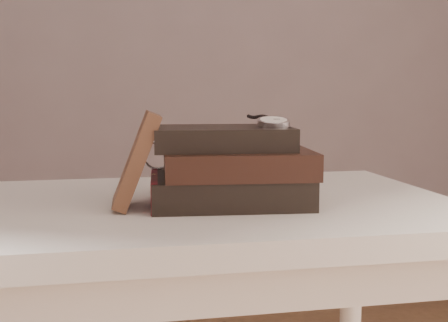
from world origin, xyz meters
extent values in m
cube|color=beige|center=(0.00, 0.35, 0.73)|extent=(1.00, 0.60, 0.04)
cube|color=white|center=(0.00, 0.35, 0.67)|extent=(0.88, 0.49, 0.08)
cube|color=black|center=(0.09, 0.31, 0.77)|extent=(0.28, 0.21, 0.05)
cube|color=#F3EAC7|center=(0.10, 0.31, 0.77)|extent=(0.27, 0.19, 0.04)
cube|color=gold|center=(-0.03, 0.34, 0.77)|extent=(0.01, 0.01, 0.05)
cube|color=#650912|center=(-0.03, 0.32, 0.77)|extent=(0.03, 0.17, 0.05)
cube|color=black|center=(0.10, 0.30, 0.82)|extent=(0.26, 0.19, 0.04)
cube|color=#F3EAC7|center=(0.11, 0.30, 0.82)|extent=(0.25, 0.18, 0.03)
cube|color=gold|center=(-0.01, 0.33, 0.82)|extent=(0.01, 0.01, 0.05)
cube|color=black|center=(0.08, 0.32, 0.86)|extent=(0.25, 0.18, 0.04)
cube|color=#F3EAC7|center=(0.09, 0.32, 0.86)|extent=(0.24, 0.17, 0.03)
cube|color=gold|center=(-0.03, 0.35, 0.86)|extent=(0.01, 0.01, 0.04)
cube|color=#3E2418|center=(-0.06, 0.30, 0.83)|extent=(0.09, 0.10, 0.16)
cylinder|color=silver|center=(0.16, 0.28, 0.89)|extent=(0.06, 0.06, 0.02)
cylinder|color=white|center=(0.16, 0.28, 0.90)|extent=(0.05, 0.05, 0.01)
torus|color=silver|center=(0.16, 0.28, 0.89)|extent=(0.06, 0.06, 0.01)
cylinder|color=silver|center=(0.17, 0.31, 0.89)|extent=(0.01, 0.01, 0.01)
cube|color=black|center=(0.16, 0.29, 0.90)|extent=(0.00, 0.02, 0.00)
cube|color=black|center=(0.17, 0.28, 0.90)|extent=(0.01, 0.00, 0.00)
sphere|color=black|center=(0.17, 0.32, 0.90)|extent=(0.01, 0.01, 0.01)
sphere|color=black|center=(0.16, 0.33, 0.90)|extent=(0.01, 0.01, 0.01)
sphere|color=black|center=(0.16, 0.34, 0.90)|extent=(0.01, 0.01, 0.01)
sphere|color=black|center=(0.16, 0.35, 0.90)|extent=(0.01, 0.01, 0.01)
sphere|color=black|center=(0.16, 0.36, 0.90)|extent=(0.01, 0.01, 0.01)
sphere|color=black|center=(0.16, 0.36, 0.90)|extent=(0.01, 0.01, 0.01)
sphere|color=black|center=(0.16, 0.37, 0.90)|extent=(0.01, 0.01, 0.01)
sphere|color=black|center=(0.15, 0.38, 0.89)|extent=(0.01, 0.01, 0.01)
sphere|color=black|center=(0.15, 0.39, 0.89)|extent=(0.01, 0.01, 0.01)
sphere|color=black|center=(0.15, 0.40, 0.89)|extent=(0.01, 0.01, 0.01)
sphere|color=black|center=(0.15, 0.41, 0.90)|extent=(0.01, 0.01, 0.01)
torus|color=silver|center=(-0.02, 0.40, 0.83)|extent=(0.05, 0.02, 0.05)
torus|color=silver|center=(0.04, 0.39, 0.83)|extent=(0.05, 0.02, 0.05)
cylinder|color=silver|center=(0.01, 0.40, 0.83)|extent=(0.02, 0.00, 0.00)
cylinder|color=silver|center=(-0.04, 0.46, 0.82)|extent=(0.02, 0.12, 0.03)
cylinder|color=silver|center=(0.07, 0.45, 0.82)|extent=(0.02, 0.12, 0.03)
camera|label=1|loc=(-0.12, -0.69, 0.95)|focal=48.60mm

